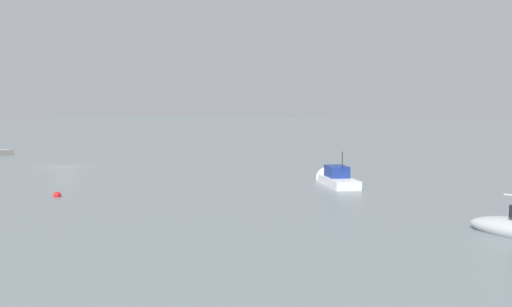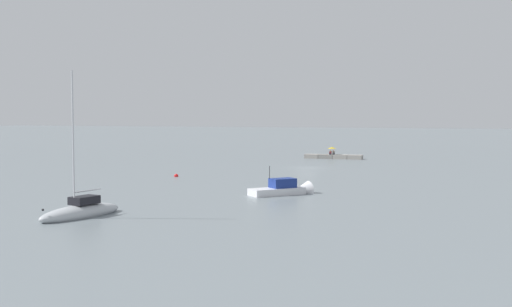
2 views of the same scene
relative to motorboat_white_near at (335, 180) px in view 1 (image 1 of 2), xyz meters
name	(u,v)px [view 1 (image 1 of 2)]	position (x,y,z in m)	size (l,w,h in m)	color
ground_plane	(64,167)	(4.92, -28.43, -0.36)	(500.00, 500.00, 0.00)	slate
motorboat_white_near	(335,180)	(0.00, 0.00, 0.00)	(5.54, 5.67, 3.41)	silver
mooring_buoy_far	(57,195)	(16.80, -11.68, -0.27)	(0.51, 0.51, 0.51)	red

